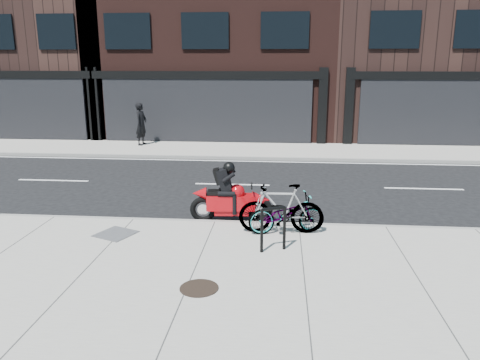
# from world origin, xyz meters

# --- Properties ---
(ground) EXTENTS (120.00, 120.00, 0.00)m
(ground) POSITION_xyz_m (0.00, 0.00, 0.00)
(ground) COLOR black
(ground) RESTS_ON ground
(sidewalk_near) EXTENTS (60.00, 6.00, 0.13)m
(sidewalk_near) POSITION_xyz_m (0.00, -5.00, 0.07)
(sidewalk_near) COLOR gray
(sidewalk_near) RESTS_ON ground
(sidewalk_far) EXTENTS (60.00, 3.50, 0.13)m
(sidewalk_far) POSITION_xyz_m (0.00, 7.75, 0.07)
(sidewalk_far) COLOR gray
(sidewalk_far) RESTS_ON ground
(building_midwest) EXTENTS (10.00, 10.00, 12.00)m
(building_midwest) POSITION_xyz_m (-12.00, 14.50, 6.00)
(building_midwest) COLOR black
(building_midwest) RESTS_ON ground
(building_mideast) EXTENTS (12.00, 10.00, 12.50)m
(building_mideast) POSITION_xyz_m (10.00, 14.50, 6.25)
(building_mideast) COLOR black
(building_mideast) RESTS_ON ground
(bike_rack) EXTENTS (0.51, 0.26, 0.92)m
(bike_rack) POSITION_xyz_m (1.42, -3.64, 0.67)
(bike_rack) COLOR black
(bike_rack) RESTS_ON sidewalk_near
(bicycle_front) EXTENTS (1.81, 0.98, 0.90)m
(bicycle_front) POSITION_xyz_m (1.69, -2.60, 0.58)
(bicycle_front) COLOR gray
(bicycle_front) RESTS_ON sidewalk_near
(bicycle_rear) EXTENTS (1.89, 0.60, 1.12)m
(bicycle_rear) POSITION_xyz_m (1.57, -2.60, 0.69)
(bicycle_rear) COLOR gray
(bicycle_rear) RESTS_ON sidewalk_near
(motorcycle) EXTENTS (2.04, 0.50, 1.52)m
(motorcycle) POSITION_xyz_m (0.44, -1.59, 0.62)
(motorcycle) COLOR black
(motorcycle) RESTS_ON ground
(pedestrian) EXTENTS (0.60, 0.78, 1.92)m
(pedestrian) POSITION_xyz_m (-4.84, 8.32, 1.09)
(pedestrian) COLOR black
(pedestrian) RESTS_ON sidewalk_far
(manhole_cover) EXTENTS (0.86, 0.86, 0.02)m
(manhole_cover) POSITION_xyz_m (0.21, -5.39, 0.14)
(manhole_cover) COLOR black
(manhole_cover) RESTS_ON sidewalk_near
(utility_grate) EXTENTS (0.99, 0.99, 0.02)m
(utility_grate) POSITION_xyz_m (-2.08, -3.01, 0.14)
(utility_grate) COLOR #555457
(utility_grate) RESTS_ON sidewalk_near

